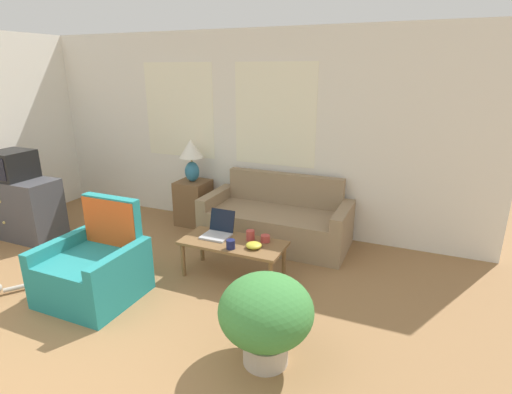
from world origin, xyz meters
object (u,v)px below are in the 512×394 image
at_px(couch, 277,222).
at_px(cup_yellow, 250,235).
at_px(coffee_table, 233,246).
at_px(snack_bowl, 254,245).
at_px(table_lamp, 191,155).
at_px(armchair, 96,269).
at_px(potted_plant, 266,314).
at_px(cup_white, 231,244).
at_px(cup_navy, 265,239).
at_px(television, 12,165).
at_px(laptop, 218,230).

height_order(couch, cup_yellow, couch).
height_order(coffee_table, snack_bowl, snack_bowl).
relative_size(table_lamp, cup_yellow, 5.41).
relative_size(armchair, snack_bowl, 5.76).
xyz_separation_m(snack_bowl, potted_plant, (0.54, -1.02, -0.01)).
relative_size(armchair, cup_yellow, 8.59).
bearing_deg(potted_plant, cup_white, 129.24).
xyz_separation_m(armchair, table_lamp, (-0.15, 2.01, 0.72)).
distance_m(cup_yellow, potted_plant, 1.35).
bearing_deg(cup_navy, television, -175.57).
xyz_separation_m(table_lamp, potted_plant, (2.00, -2.24, -0.57)).
height_order(television, snack_bowl, television).
distance_m(table_lamp, snack_bowl, 1.98).
bearing_deg(cup_yellow, television, -175.78).
xyz_separation_m(table_lamp, cup_navy, (1.51, -1.03, -0.55)).
distance_m(coffee_table, cup_yellow, 0.21).
relative_size(laptop, cup_yellow, 2.88).
xyz_separation_m(coffee_table, cup_navy, (0.31, 0.13, 0.08)).
xyz_separation_m(television, snack_bowl, (3.29, 0.07, -0.53)).
bearing_deg(armchair, television, 159.91).
bearing_deg(couch, cup_yellow, -86.79).
bearing_deg(couch, cup_white, -92.06).
distance_m(armchair, television, 2.21).
height_order(couch, cup_navy, couch).
xyz_separation_m(armchair, television, (-1.98, 0.72, 0.69)).
bearing_deg(coffee_table, television, -177.60).
xyz_separation_m(coffee_table, snack_bowl, (0.26, -0.06, 0.08)).
bearing_deg(laptop, cup_yellow, 2.47).
relative_size(couch, armchair, 1.97).
xyz_separation_m(couch, cup_navy, (0.21, -0.92, 0.18)).
distance_m(coffee_table, potted_plant, 1.34).
xyz_separation_m(cup_yellow, potted_plant, (0.65, -1.18, -0.04)).
relative_size(couch, snack_bowl, 11.34).
distance_m(laptop, cup_white, 0.37).
distance_m(television, coffee_table, 3.09).
relative_size(couch, laptop, 5.87).
bearing_deg(armchair, snack_bowl, 31.18).
bearing_deg(snack_bowl, television, -178.76).
relative_size(couch, potted_plant, 2.58).
height_order(cup_navy, cup_yellow, cup_yellow).
relative_size(couch, cup_white, 19.45).
bearing_deg(coffee_table, laptop, 157.50).
height_order(cup_yellow, potted_plant, potted_plant).
bearing_deg(coffee_table, cup_yellow, 35.43).
bearing_deg(armchair, cup_white, 31.95).
height_order(table_lamp, laptop, table_lamp).
height_order(table_lamp, cup_white, table_lamp).
bearing_deg(coffee_table, snack_bowl, -12.12).
bearing_deg(armchair, cup_navy, 35.80).
distance_m(couch, cup_navy, 0.96).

